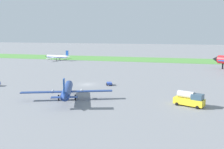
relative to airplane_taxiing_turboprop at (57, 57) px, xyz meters
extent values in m
plane|color=gray|center=(42.03, -62.34, -2.17)|extent=(600.00, 600.00, 0.00)
cube|color=#549342|center=(42.03, 17.66, -2.13)|extent=(360.00, 28.00, 0.08)
cylinder|color=white|center=(-0.35, 0.05, -0.01)|extent=(13.09, 3.48, 1.80)
cone|color=black|center=(-7.49, 0.99, -0.01)|extent=(2.02, 1.99, 1.76)
cone|color=white|center=(7.15, -0.95, 0.21)|extent=(2.71, 1.94, 1.62)
cube|color=#19479E|center=(-0.35, 0.05, -0.15)|extent=(12.38, 3.43, 0.25)
cube|color=white|center=(-0.64, -4.91, -0.33)|extent=(2.55, 9.98, 0.18)
cube|color=white|center=(0.66, 4.91, -0.33)|extent=(2.55, 9.98, 0.18)
cylinder|color=#B7BABF|center=(-0.90, -3.08, -0.33)|extent=(1.50, 0.76, 0.58)
cylinder|color=#B7BABF|center=(-0.07, 3.21, -0.33)|extent=(1.50, 0.76, 0.58)
cube|color=#19479E|center=(6.79, -0.90, 2.33)|extent=(1.63, 0.43, 2.88)
cube|color=white|center=(6.63, -2.15, 0.17)|extent=(1.40, 2.64, 0.14)
cube|color=white|center=(6.96, 0.35, 0.17)|extent=(1.40, 2.64, 0.14)
cylinder|color=black|center=(-5.70, 0.75, -1.54)|extent=(0.32, 0.32, 1.26)
cylinder|color=black|center=(0.31, -1.84, -1.54)|extent=(0.32, 0.32, 1.26)
cylinder|color=black|center=(0.78, 1.70, -1.54)|extent=(0.32, 0.32, 1.26)
cylinder|color=navy|center=(43.89, -80.78, 0.20)|extent=(6.93, 14.02, 1.98)
cone|color=black|center=(41.07, -73.39, 0.20)|extent=(2.52, 2.54, 1.94)
cone|color=navy|center=(46.85, -88.55, 0.45)|extent=(2.65, 3.22, 1.78)
cube|color=#19479E|center=(43.89, -80.78, 0.05)|extent=(6.68, 13.29, 0.28)
cube|color=navy|center=(38.95, -83.09, -0.15)|extent=(10.66, 5.17, 0.20)
cube|color=navy|center=(49.12, -79.21, -0.15)|extent=(10.66, 5.17, 0.20)
cylinder|color=#B7BABF|center=(40.58, -81.87, -0.15)|extent=(1.16, 1.70, 0.63)
cylinder|color=#B7BABF|center=(47.09, -79.39, -0.15)|extent=(1.16, 1.70, 0.63)
cube|color=#19479E|center=(46.71, -88.18, 2.77)|extent=(0.86, 1.75, 3.17)
cube|color=navy|center=(45.42, -88.67, 0.40)|extent=(3.01, 2.10, 0.16)
cube|color=navy|center=(48.01, -87.68, 0.40)|extent=(3.01, 2.10, 0.16)
cylinder|color=black|center=(41.78, -75.23, -1.48)|extent=(0.36, 0.36, 1.39)
cylinder|color=black|center=(42.41, -82.40, -1.48)|extent=(0.36, 0.36, 1.39)
cylinder|color=black|center=(46.08, -81.01, -1.48)|extent=(0.36, 0.36, 1.39)
cone|color=black|center=(85.40, -11.86, 2.02)|extent=(4.82, 4.88, 3.62)
cylinder|color=black|center=(88.15, -13.79, -1.00)|extent=(0.66, 0.66, 2.35)
cube|color=#334FB2|center=(49.09, -61.72, -1.55)|extent=(2.24, 2.77, 0.55)
cylinder|color=black|center=(48.10, -61.19, -1.82)|extent=(0.48, 0.74, 0.70)
cylinder|color=black|center=(49.50, -60.67, -1.82)|extent=(0.48, 0.74, 0.70)
cylinder|color=black|center=(48.69, -62.77, -1.82)|extent=(0.48, 0.74, 0.70)
cylinder|color=black|center=(50.09, -62.24, -1.82)|extent=(0.48, 0.74, 0.70)
cube|color=yellow|center=(72.20, -79.00, -1.12)|extent=(6.93, 4.65, 1.40)
cylinder|color=silver|center=(71.48, -78.71, 0.34)|extent=(3.89, 2.76, 1.54)
cube|color=#334C60|center=(73.89, -79.68, 0.18)|extent=(2.92, 2.74, 1.20)
cylinder|color=black|center=(74.76, -78.73, -1.82)|extent=(0.74, 0.49, 0.70)
cylinder|color=black|center=(73.87, -80.96, -1.82)|extent=(0.74, 0.49, 0.70)
cylinder|color=black|center=(70.54, -77.03, -1.82)|extent=(0.74, 0.49, 0.70)
cylinder|color=black|center=(69.65, -79.26, -1.82)|extent=(0.74, 0.49, 0.70)
camera|label=1|loc=(70.18, -136.40, 13.80)|focal=41.24mm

